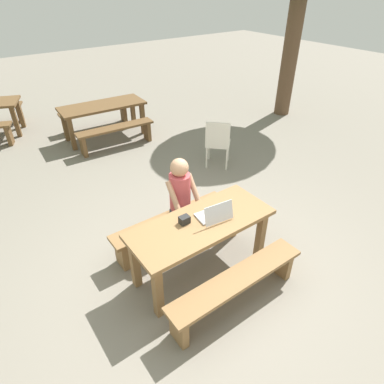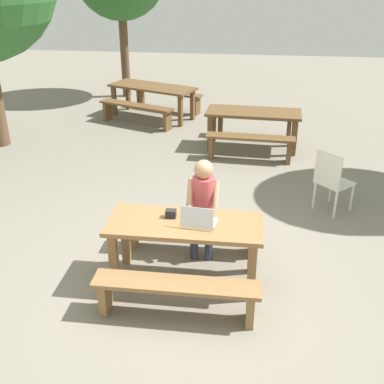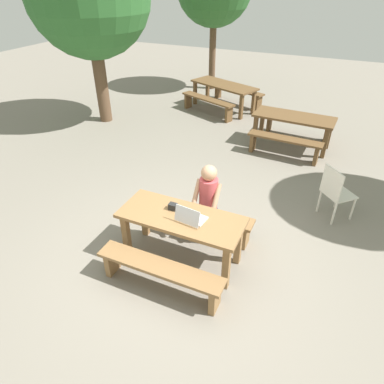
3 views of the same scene
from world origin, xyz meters
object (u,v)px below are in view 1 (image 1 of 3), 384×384
Objects in this scene: person_seated at (182,196)px; plastic_chair at (218,143)px; laptop at (215,214)px; picnic_table_rear at (103,110)px; picnic_table_front at (201,230)px; small_pouch at (184,220)px.

plastic_chair is at bearing 37.68° from person_seated.
person_seated is (-0.02, 0.64, -0.10)m from laptop.
picnic_table_rear is at bearing 81.60° from person_seated.
picnic_table_front is 4.53m from picnic_table_rear.
picnic_table_rear is (0.71, 4.48, -0.01)m from picnic_table_front.
picnic_table_rear is at bearing -90.09° from laptop.
plastic_chair is at bearing -123.97° from laptop.
laptop is (0.16, -0.04, 0.19)m from picnic_table_front.
laptop reaches higher than small_pouch.
small_pouch is at bearing 150.77° from picnic_table_front.
laptop is at bearing -13.76° from picnic_table_front.
picnic_table_rear is (0.55, 4.51, -0.20)m from laptop.
small_pouch reaches higher than picnic_table_front.
small_pouch reaches higher than picnic_table_rear.
plastic_chair is at bearing -62.42° from picnic_table_rear.
laptop is 0.35m from small_pouch.
picnic_table_front is 1.83× the size of plastic_chair.
picnic_table_front is at bearing -103.17° from person_seated.
picnic_table_rear is at bearing 80.95° from picnic_table_front.
plastic_chair reaches higher than picnic_table_front.
person_seated is at bearing 83.24° from plastic_chair.
small_pouch is 0.09× the size of person_seated.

